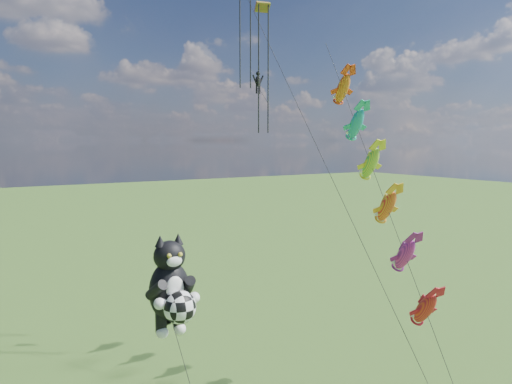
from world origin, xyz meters
TOP-DOWN VIEW (x-y plane):
  - cat_kite_rig at (-1.67, 5.45)m, footprint 2.19×4.03m
  - fish_windsock_rig at (10.55, 5.04)m, footprint 3.87×15.55m
  - parafoil_rig at (7.20, 12.08)m, footprint 2.26×17.48m

SIDE VIEW (x-z plane):
  - cat_kite_rig at x=-1.67m, z-range 2.52..12.39m
  - fish_windsock_rig at x=10.55m, z-range 1.25..21.80m
  - parafoil_rig at x=7.20m, z-range 5.93..32.68m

